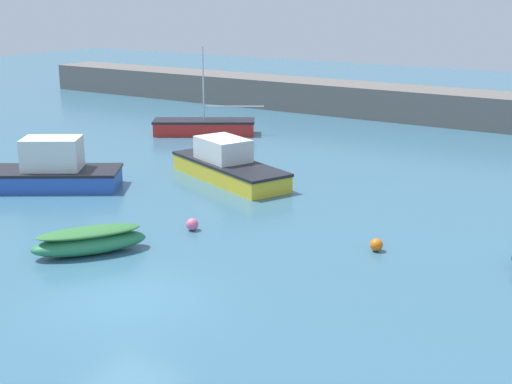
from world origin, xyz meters
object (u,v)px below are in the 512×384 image
(cabin_cruiser_white, at_px, (227,165))
(motorboat_with_cabin, at_px, (46,171))
(sailboat_twin_hulled, at_px, (204,127))
(mooring_buoy_pink, at_px, (192,224))
(mooring_buoy_orange, at_px, (376,245))
(rowboat_with_red_cover, at_px, (89,241))

(cabin_cruiser_white, height_order, motorboat_with_cabin, motorboat_with_cabin)
(sailboat_twin_hulled, distance_m, mooring_buoy_pink, 16.45)
(cabin_cruiser_white, xyz_separation_m, motorboat_with_cabin, (-5.47, -5.04, 0.08))
(motorboat_with_cabin, xyz_separation_m, mooring_buoy_orange, (14.24, 0.38, -0.51))
(sailboat_twin_hulled, bearing_deg, motorboat_with_cabin, 63.11)
(cabin_cruiser_white, bearing_deg, rowboat_with_red_cover, -58.66)
(rowboat_with_red_cover, height_order, mooring_buoy_pink, rowboat_with_red_cover)
(cabin_cruiser_white, distance_m, mooring_buoy_pink, 6.72)
(sailboat_twin_hulled, relative_size, mooring_buoy_pink, 13.68)
(cabin_cruiser_white, relative_size, mooring_buoy_pink, 16.01)
(rowboat_with_red_cover, distance_m, mooring_buoy_pink, 3.67)
(cabin_cruiser_white, distance_m, mooring_buoy_orange, 9.94)
(mooring_buoy_orange, distance_m, mooring_buoy_pink, 6.20)
(sailboat_twin_hulled, relative_size, mooring_buoy_orange, 14.11)
(motorboat_with_cabin, relative_size, mooring_buoy_orange, 15.87)
(rowboat_with_red_cover, bearing_deg, mooring_buoy_pink, 13.41)
(mooring_buoy_pink, bearing_deg, motorboat_with_cabin, 172.55)
(sailboat_twin_hulled, height_order, mooring_buoy_pink, sailboat_twin_hulled)
(motorboat_with_cabin, distance_m, mooring_buoy_orange, 14.25)
(motorboat_with_cabin, xyz_separation_m, rowboat_with_red_cover, (6.86, -4.48, -0.31))
(cabin_cruiser_white, bearing_deg, mooring_buoy_orange, -4.96)
(cabin_cruiser_white, relative_size, rowboat_with_red_cover, 1.88)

